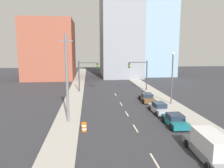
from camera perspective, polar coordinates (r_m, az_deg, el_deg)
The scene contains 19 objects.
sidewalk_left at distance 52.79m, azimuth -8.98°, elevation -0.49°, with size 3.14×91.04×0.14m.
sidewalk_right at distance 54.29m, azimuth 7.83°, elevation -0.20°, with size 3.14×91.04×0.14m.
lane_stripe_at_9m at distance 18.78m, azimuth 11.06°, elevation -19.00°, with size 0.16×2.40×0.01m, color beige.
lane_stripe_at_17m at distance 25.13m, azimuth 6.16°, elevation -11.42°, with size 0.16×2.40×0.01m, color beige.
lane_stripe_at_22m at distance 30.35m, azimuth 3.91°, elevation -7.74°, with size 0.16×2.40×0.01m, color beige.
lane_stripe_at_28m at distance 35.54m, azimuth 2.38°, elevation -5.20°, with size 0.16×2.40×0.01m, color beige.
lane_stripe_at_35m at distance 42.67m, azimuth 0.93°, elevation -2.76°, with size 0.16×2.40×0.01m, color beige.
building_brick_left at distance 68.48m, azimuth -15.86°, elevation 8.63°, with size 14.00×16.00×17.20m.
building_office_center at distance 72.58m, azimuth 2.03°, elevation 14.72°, with size 12.00×20.00×31.70m.
building_glass_right at distance 78.85m, azimuth 9.92°, elevation 14.77°, with size 13.00×20.00×33.40m.
traffic_signal_left at distance 44.97m, azimuth -7.22°, elevation 3.13°, with size 4.08×0.35×6.45m.
traffic_signal_right at distance 46.29m, azimuth 7.75°, elevation 3.29°, with size 4.08×0.35×6.45m.
utility_pole_left_mid at distance 26.09m, azimuth -11.68°, elevation 1.43°, with size 1.60×0.32×10.53m.
traffic_barrel at distance 24.22m, azimuth -7.31°, elevation -11.06°, with size 0.56×0.56×0.95m.
street_lamp at distance 35.59m, azimuth 15.46°, elevation 2.38°, with size 0.44×0.44×8.31m.
box_truck_gray at distance 19.93m, azimuth 24.26°, elevation -14.70°, with size 2.55×6.49×2.16m.
sedan_teal at distance 26.58m, azimuth 16.11°, elevation -9.09°, with size 2.22×4.41×1.41m.
sedan_silver at distance 31.14m, azimuth 12.22°, elevation -6.20°, with size 2.16×4.60×1.48m.
sedan_brown at distance 37.48m, azimuth 9.11°, elevation -3.54°, with size 2.25×4.74×1.40m.
Camera 1 is at (-5.10, -6.47, 8.81)m, focal length 35.00 mm.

